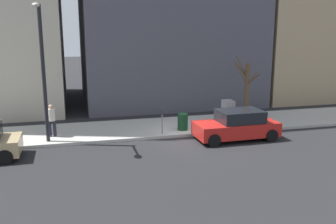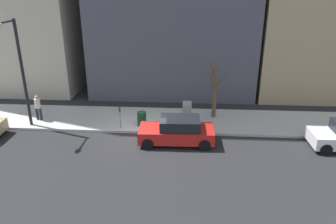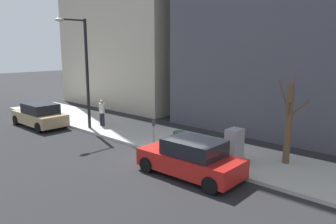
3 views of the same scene
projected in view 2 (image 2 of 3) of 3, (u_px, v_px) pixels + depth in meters
ground_plane at (145, 134)px, 19.79m from camera, size 120.00×120.00×0.00m
sidewalk at (149, 120)px, 21.62m from camera, size 4.00×36.00×0.15m
parked_car_red at (177, 131)px, 18.45m from camera, size 2.01×4.24×1.52m
parking_meter at (120, 115)px, 19.94m from camera, size 0.14×0.10×1.35m
utility_box at (187, 114)px, 20.52m from camera, size 0.83×0.61×1.43m
streetlamp at (19, 66)px, 19.00m from camera, size 1.97×0.32×6.50m
bare_tree at (215, 91)px, 21.22m from camera, size 1.92×1.50×3.76m
trash_bin at (142, 119)px, 20.42m from camera, size 0.56×0.56×0.90m
pedestrian_near_meter at (38, 106)px, 21.09m from camera, size 0.36×0.40×1.66m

